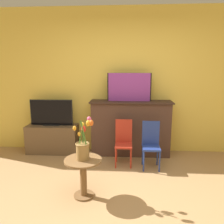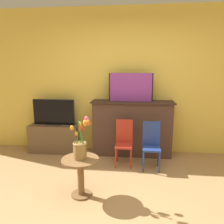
# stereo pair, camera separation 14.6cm
# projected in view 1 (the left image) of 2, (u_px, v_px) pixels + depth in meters

# --- Properties ---
(ground_plane) EXTENTS (14.00, 14.00, 0.00)m
(ground_plane) POSITION_uv_depth(u_px,v_px,m) (123.00, 221.00, 2.32)
(ground_plane) COLOR #A87F51
(wall_back) EXTENTS (8.00, 0.06, 2.70)m
(wall_back) POSITION_uv_depth(u_px,v_px,m) (125.00, 82.00, 4.14)
(wall_back) COLOR #EAC651
(wall_back) RESTS_ON ground
(fireplace_mantel) EXTENTS (1.49, 0.42, 1.01)m
(fireplace_mantel) POSITION_uv_depth(u_px,v_px,m) (131.00, 127.00, 4.08)
(fireplace_mantel) COLOR #4C3328
(fireplace_mantel) RESTS_ON ground
(painting) EXTENTS (0.79, 0.03, 0.50)m
(painting) POSITION_uv_depth(u_px,v_px,m) (129.00, 87.00, 3.94)
(painting) COLOR black
(painting) RESTS_ON fireplace_mantel
(tv_stand) EXTENTS (0.95, 0.38, 0.53)m
(tv_stand) POSITION_uv_depth(u_px,v_px,m) (53.00, 139.00, 4.20)
(tv_stand) COLOR brown
(tv_stand) RESTS_ON ground
(tv_monitor) EXTENTS (0.81, 0.12, 0.49)m
(tv_monitor) POSITION_uv_depth(u_px,v_px,m) (51.00, 113.00, 4.11)
(tv_monitor) COLOR black
(tv_monitor) RESTS_ON tv_stand
(chair_red) EXTENTS (0.28, 0.28, 0.76)m
(chair_red) POSITION_uv_depth(u_px,v_px,m) (124.00, 140.00, 3.65)
(chair_red) COLOR #B22D1E
(chair_red) RESTS_ON ground
(chair_blue) EXTENTS (0.28, 0.28, 0.76)m
(chair_blue) POSITION_uv_depth(u_px,v_px,m) (151.00, 142.00, 3.54)
(chair_blue) COLOR navy
(chair_blue) RESTS_ON ground
(side_table) EXTENTS (0.47, 0.47, 0.50)m
(side_table) POSITION_uv_depth(u_px,v_px,m) (83.00, 172.00, 2.72)
(side_table) COLOR brown
(side_table) RESTS_ON ground
(vase_tulips) EXTENTS (0.26, 0.19, 0.52)m
(vase_tulips) POSITION_uv_depth(u_px,v_px,m) (83.00, 147.00, 2.66)
(vase_tulips) COLOR olive
(vase_tulips) RESTS_ON side_table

